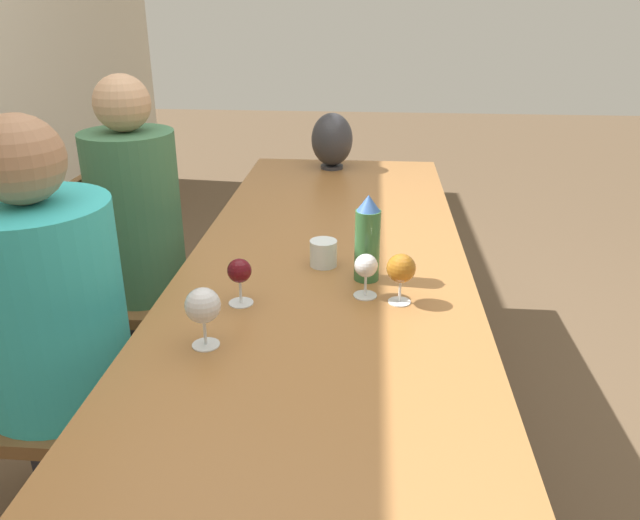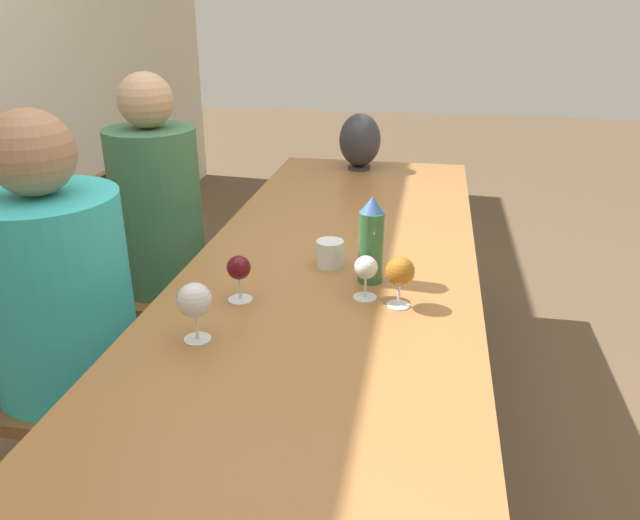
% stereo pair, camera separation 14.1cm
% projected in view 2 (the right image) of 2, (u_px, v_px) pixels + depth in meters
% --- Properties ---
extents(ground_plane, '(14.00, 14.00, 0.00)m').
position_uv_depth(ground_plane, '(329.00, 471.00, 2.08)').
color(ground_plane, brown).
extents(dining_table, '(2.61, 0.84, 0.73)m').
position_uv_depth(dining_table, '(330.00, 292.00, 1.82)').
color(dining_table, '#936033').
rests_on(dining_table, ground_plane).
extents(water_bottle, '(0.07, 0.07, 0.24)m').
position_uv_depth(water_bottle, '(371.00, 241.00, 1.68)').
color(water_bottle, '#336638').
rests_on(water_bottle, dining_table).
extents(water_tumbler, '(0.08, 0.08, 0.08)m').
position_uv_depth(water_tumbler, '(330.00, 253.00, 1.81)').
color(water_tumbler, silver).
rests_on(water_tumbler, dining_table).
extents(vase, '(0.19, 0.19, 0.25)m').
position_uv_depth(vase, '(360.00, 140.00, 2.79)').
color(vase, '#2D2D33').
rests_on(vase, dining_table).
extents(wine_glass_0, '(0.06, 0.06, 0.12)m').
position_uv_depth(wine_glass_0, '(239.00, 269.00, 1.58)').
color(wine_glass_0, silver).
rests_on(wine_glass_0, dining_table).
extents(wine_glass_1, '(0.06, 0.06, 0.12)m').
position_uv_depth(wine_glass_1, '(366.00, 269.00, 1.60)').
color(wine_glass_1, silver).
rests_on(wine_glass_1, dining_table).
extents(wine_glass_2, '(0.08, 0.08, 0.14)m').
position_uv_depth(wine_glass_2, '(194.00, 301.00, 1.39)').
color(wine_glass_2, silver).
rests_on(wine_glass_2, dining_table).
extents(wine_glass_4, '(0.07, 0.07, 0.13)m').
position_uv_depth(wine_glass_4, '(400.00, 272.00, 1.55)').
color(wine_glass_4, silver).
rests_on(wine_glass_4, dining_table).
extents(chair_near, '(0.44, 0.44, 0.87)m').
position_uv_depth(chair_near, '(50.00, 370.00, 1.79)').
color(chair_near, brown).
rests_on(chair_near, ground_plane).
extents(chair_far, '(0.44, 0.44, 0.87)m').
position_uv_depth(chair_far, '(148.00, 277.00, 2.38)').
color(chair_far, brown).
rests_on(chair_far, ground_plane).
extents(person_near, '(0.39, 0.39, 1.22)m').
position_uv_depth(person_near, '(67.00, 321.00, 1.71)').
color(person_near, '#2D2D38').
rests_on(person_near, ground_plane).
extents(person_far, '(0.32, 0.32, 1.23)m').
position_uv_depth(person_far, '(163.00, 232.00, 2.30)').
color(person_far, '#2D2D38').
rests_on(person_far, ground_plane).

